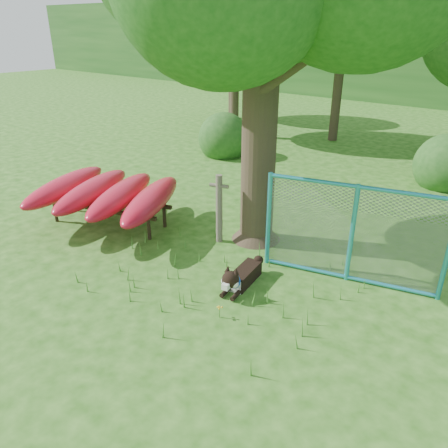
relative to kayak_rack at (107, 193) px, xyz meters
The scene contains 10 objects.
ground 3.55m from the kayak_rack, 20.07° to the right, with size 80.00×80.00×0.00m, color #215511.
wooden_post 2.72m from the kayak_rack, 20.55° to the left, with size 0.41×0.20×1.49m.
kayak_rack is the anchor object (origin of this frame).
husky_dog 4.04m from the kayak_rack, ahead, with size 0.47×1.29×0.57m.
fence_section 5.49m from the kayak_rack, 13.07° to the left, with size 3.06×0.91×3.07m.
wildflower_clump 4.47m from the kayak_rack, 14.60° to the right, with size 0.10×0.09×0.21m.
bg_tree_a 10.10m from the kayak_rack, 110.24° to the left, with size 4.40×4.40×6.70m.
bg_tree_f 13.47m from the kayak_rack, 115.96° to the left, with size 3.60×3.60×5.55m.
shrub_left 6.60m from the kayak_rack, 105.50° to the left, with size 1.80×1.80×1.80m, color #1F4F19.
shrub_mid 9.44m from the kayak_rack, 56.10° to the left, with size 1.80×1.80×1.80m, color #1F4F19.
Camera 1 is at (4.73, -4.30, 4.27)m, focal length 35.00 mm.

